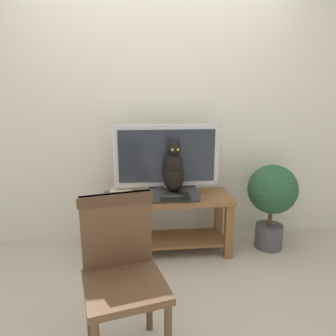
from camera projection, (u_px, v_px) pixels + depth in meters
The scene contains 9 objects.
ground_plane at pixel (167, 287), 2.35m from camera, with size 12.00×12.00×0.00m, color #ADA393.
back_wall at pixel (157, 98), 2.94m from camera, with size 7.00×0.12×2.80m, color beige.
tv_stand at pixel (167, 214), 2.82m from camera, with size 1.15×0.44×0.54m.
tv at pixel (167, 158), 2.75m from camera, with size 0.94×0.20×0.64m.
media_box at pixel (173, 194), 2.73m from camera, with size 0.43×0.29×0.07m.
cat at pixel (174, 171), 2.66m from camera, with size 0.20×0.36×0.48m.
wooden_chair at pixel (122, 266), 1.67m from camera, with size 0.50×0.50×0.91m.
book_stack at pixel (122, 193), 2.78m from camera, with size 0.23×0.17×0.06m.
potted_plant at pixel (272, 196), 2.86m from camera, with size 0.45×0.45×0.81m.
Camera 1 is at (-0.21, -2.06, 1.43)m, focal length 33.08 mm.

